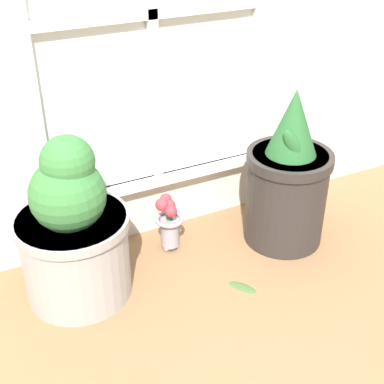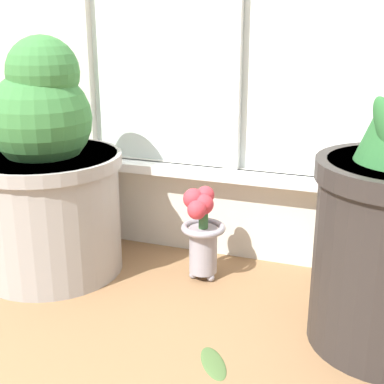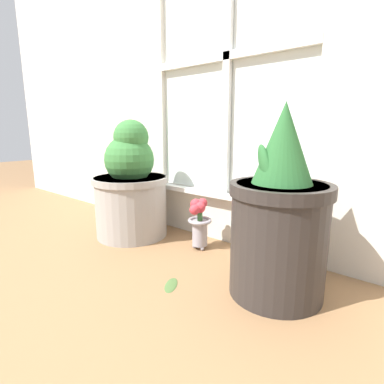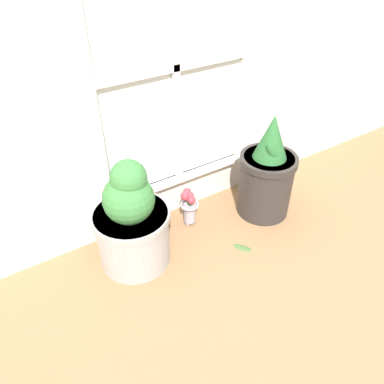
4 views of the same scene
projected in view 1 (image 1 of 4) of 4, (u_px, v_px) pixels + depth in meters
ground_plane at (228, 312)px, 1.84m from camera, size 10.00×10.00×0.00m
potted_plant_left at (73, 233)px, 1.80m from camera, size 0.39×0.39×0.60m
potted_plant_right at (288, 181)px, 2.07m from camera, size 0.33×0.33×0.64m
flower_vase at (169, 220)px, 2.08m from camera, size 0.11×0.11×0.24m
fallen_leaf at (243, 287)px, 1.94m from camera, size 0.10×0.12×0.01m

